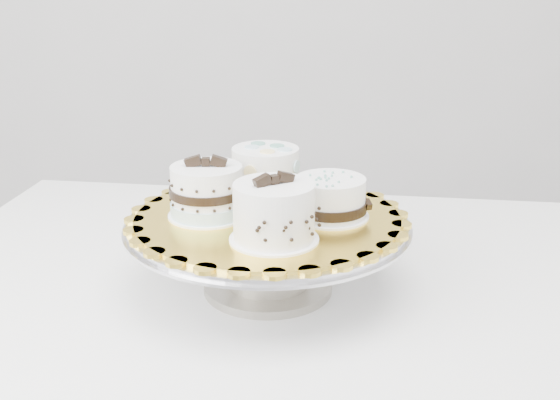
{
  "coord_description": "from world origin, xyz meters",
  "views": [
    {
      "loc": [
        0.06,
        -0.7,
        1.21
      ],
      "look_at": [
        0.11,
        0.23,
        0.89
      ],
      "focal_mm": 45.0,
      "sensor_mm": 36.0,
      "label": 1
    }
  ],
  "objects": [
    {
      "name": "cake_dots",
      "position": [
        0.1,
        0.32,
        0.9
      ],
      "size": [
        0.12,
        0.12,
        0.08
      ],
      "rotation": [
        0.0,
        0.0,
        0.26
      ],
      "color": "white",
      "rests_on": "cake_board"
    },
    {
      "name": "cake_swirl",
      "position": [
        0.1,
        0.14,
        0.9
      ],
      "size": [
        0.14,
        0.14,
        0.09
      ],
      "rotation": [
        0.0,
        0.0,
        0.46
      ],
      "color": "white",
      "rests_on": "cake_board"
    },
    {
      "name": "cake_stand",
      "position": [
        0.1,
        0.23,
        0.83
      ],
      "size": [
        0.41,
        0.41,
        0.11
      ],
      "color": "gray",
      "rests_on": "table"
    },
    {
      "name": "cake_banded",
      "position": [
        0.01,
        0.23,
        0.9
      ],
      "size": [
        0.11,
        0.11,
        0.09
      ],
      "rotation": [
        0.0,
        0.0,
        -0.08
      ],
      "color": "white",
      "rests_on": "cake_board"
    },
    {
      "name": "cake_board",
      "position": [
        0.1,
        0.23,
        0.86
      ],
      "size": [
        0.43,
        0.43,
        0.01
      ],
      "primitive_type": "cylinder",
      "rotation": [
        0.0,
        0.0,
        0.16
      ],
      "color": "gold",
      "rests_on": "cake_stand"
    },
    {
      "name": "table",
      "position": [
        0.13,
        0.28,
        0.67
      ],
      "size": [
        1.32,
        1.01,
        0.75
      ],
      "rotation": [
        0.0,
        0.0,
        -0.2
      ],
      "color": "white",
      "rests_on": "floor"
    },
    {
      "name": "cake_ribbon",
      "position": [
        0.18,
        0.22,
        0.89
      ],
      "size": [
        0.12,
        0.11,
        0.06
      ],
      "rotation": [
        0.0,
        0.0,
        0.18
      ],
      "color": "white",
      "rests_on": "cake_board"
    }
  ]
}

